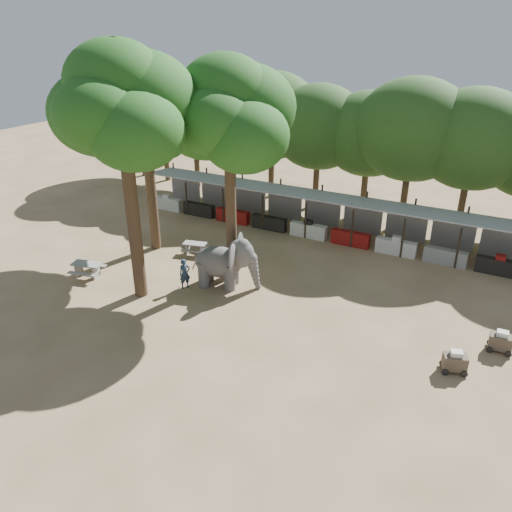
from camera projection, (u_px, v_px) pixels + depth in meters
The scene contains 12 objects.
ground at pixel (222, 347), 21.20m from camera, with size 100.00×100.00×0.00m, color brown.
vendor_stalls at pixel (335, 219), 31.77m from camera, with size 28.00×2.99×2.80m.
yard_tree_left at pixel (144, 109), 27.35m from camera, with size 7.10×6.90×11.02m.
yard_tree_center at pixel (121, 107), 21.65m from camera, with size 7.10×6.90×12.04m.
yard_tree_back at pixel (228, 114), 23.86m from camera, with size 7.10×6.90×11.36m.
backdrop_trees at pixel (365, 136), 34.06m from camera, with size 46.46×5.95×8.33m.
elephant at pixel (226, 262), 25.63m from camera, with size 3.67×2.69×2.73m.
handler at pixel (185, 274), 25.65m from camera, with size 0.58×0.39×1.61m, color #26384C.
picnic_table_near at pixel (87, 268), 26.90m from camera, with size 1.86×1.75×0.79m.
picnic_table_far at pixel (195, 247), 29.62m from camera, with size 1.62×1.52×0.68m.
cart_front at pixel (455, 361), 19.53m from camera, with size 1.14×0.93×0.96m.
cart_back at pixel (501, 341), 20.76m from camera, with size 1.02×0.69×0.97m.
Camera 1 is at (9.53, -14.81, 12.51)m, focal length 35.00 mm.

